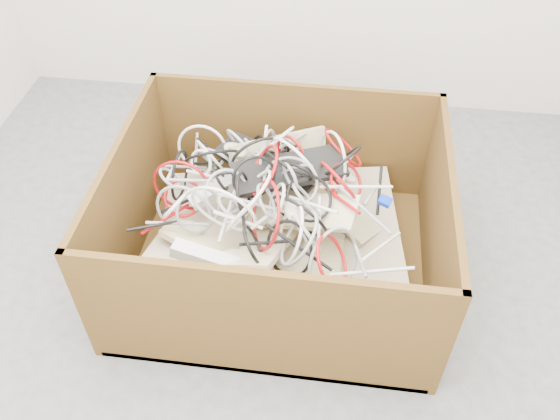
# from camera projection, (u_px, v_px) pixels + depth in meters

# --- Properties ---
(ground) EXTENTS (3.00, 3.00, 0.00)m
(ground) POSITION_uv_depth(u_px,v_px,m) (251.00, 317.00, 2.21)
(ground) COLOR #4B4B4E
(ground) RESTS_ON ground
(cardboard_box) EXTENTS (1.20, 1.00, 0.56)m
(cardboard_box) POSITION_uv_depth(u_px,v_px,m) (275.00, 242.00, 2.29)
(cardboard_box) COLOR #412D10
(cardboard_box) RESTS_ON ground
(keyboard_pile) EXTENTS (0.85, 0.93, 0.37)m
(keyboard_pile) POSITION_uv_depth(u_px,v_px,m) (283.00, 216.00, 2.20)
(keyboard_pile) COLOR beige
(keyboard_pile) RESTS_ON cardboard_box
(mice_scatter) EXTENTS (0.61, 0.62, 0.19)m
(mice_scatter) POSITION_uv_depth(u_px,v_px,m) (275.00, 210.00, 2.12)
(mice_scatter) COLOR #BEB599
(mice_scatter) RESTS_ON keyboard_pile
(power_strip_left) EXTENTS (0.26, 0.22, 0.12)m
(power_strip_left) POSITION_uv_depth(u_px,v_px,m) (225.00, 184.00, 2.19)
(power_strip_left) COLOR silver
(power_strip_left) RESTS_ON keyboard_pile
(power_strip_right) EXTENTS (0.30, 0.10, 0.10)m
(power_strip_right) POSITION_uv_depth(u_px,v_px,m) (214.00, 260.00, 1.96)
(power_strip_right) COLOR silver
(power_strip_right) RESTS_ON keyboard_pile
(vga_plug) EXTENTS (0.06, 0.06, 0.03)m
(vga_plug) POSITION_uv_depth(u_px,v_px,m) (385.00, 201.00, 2.12)
(vga_plug) COLOR #0C29C1
(vga_plug) RESTS_ON keyboard_pile
(cable_tangle) EXTENTS (1.02, 0.86, 0.44)m
(cable_tangle) POSITION_uv_depth(u_px,v_px,m) (265.00, 187.00, 2.12)
(cable_tangle) COLOR silver
(cable_tangle) RESTS_ON keyboard_pile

